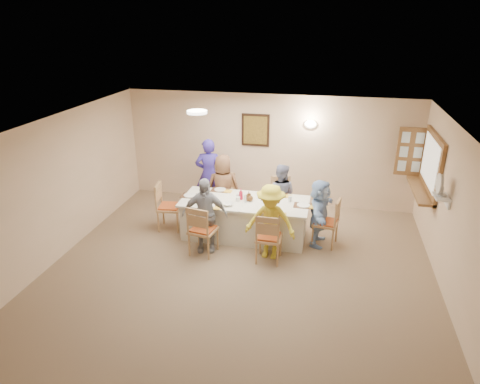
% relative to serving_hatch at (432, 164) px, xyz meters
% --- Properties ---
extents(ground, '(7.00, 7.00, 0.00)m').
position_rel_serving_hatch_xyz_m(ground, '(-3.21, -2.40, -1.50)').
color(ground, '#776448').
extents(room_walls, '(7.00, 7.00, 7.00)m').
position_rel_serving_hatch_xyz_m(room_walls, '(-3.21, -2.40, 0.01)').
color(room_walls, beige).
rests_on(room_walls, ground).
extents(wall_picture, '(0.62, 0.05, 0.72)m').
position_rel_serving_hatch_xyz_m(wall_picture, '(-3.51, 1.06, 0.20)').
color(wall_picture, black).
rests_on(wall_picture, room_walls).
extents(wall_sconce, '(0.26, 0.09, 0.18)m').
position_rel_serving_hatch_xyz_m(wall_sconce, '(-2.31, 1.04, 0.40)').
color(wall_sconce, white).
rests_on(wall_sconce, room_walls).
extents(ceiling_light, '(0.36, 0.36, 0.05)m').
position_rel_serving_hatch_xyz_m(ceiling_light, '(-4.21, -0.90, 0.97)').
color(ceiling_light, white).
rests_on(ceiling_light, room_walls).
extents(serving_hatch, '(0.06, 1.50, 1.15)m').
position_rel_serving_hatch_xyz_m(serving_hatch, '(0.00, 0.00, 0.00)').
color(serving_hatch, brown).
rests_on(serving_hatch, room_walls).
extents(hatch_sill, '(0.30, 1.50, 0.05)m').
position_rel_serving_hatch_xyz_m(hatch_sill, '(-0.12, 0.00, -0.53)').
color(hatch_sill, brown).
rests_on(hatch_sill, room_walls).
extents(shutter_door, '(0.55, 0.04, 1.00)m').
position_rel_serving_hatch_xyz_m(shutter_door, '(-0.26, 0.76, 0.00)').
color(shutter_door, brown).
rests_on(shutter_door, room_walls).
extents(fan_shelf, '(0.22, 0.36, 0.03)m').
position_rel_serving_hatch_xyz_m(fan_shelf, '(-0.08, -1.35, -0.10)').
color(fan_shelf, white).
rests_on(fan_shelf, room_walls).
extents(desk_fan, '(0.30, 0.30, 0.28)m').
position_rel_serving_hatch_xyz_m(desk_fan, '(-0.11, -1.35, 0.05)').
color(desk_fan, '#A5A5A8').
rests_on(desk_fan, fan_shelf).
extents(dining_table, '(2.44, 1.03, 0.76)m').
position_rel_serving_hatch_xyz_m(dining_table, '(-3.38, -0.72, -1.12)').
color(dining_table, beige).
rests_on(dining_table, ground).
extents(chair_back_left, '(0.50, 0.50, 0.94)m').
position_rel_serving_hatch_xyz_m(chair_back_left, '(-3.98, 0.08, -1.03)').
color(chair_back_left, tan).
rests_on(chair_back_left, ground).
extents(chair_back_right, '(0.54, 0.54, 0.95)m').
position_rel_serving_hatch_xyz_m(chair_back_right, '(-2.78, 0.08, -1.02)').
color(chair_back_right, tan).
rests_on(chair_back_right, ground).
extents(chair_front_left, '(0.54, 0.54, 0.97)m').
position_rel_serving_hatch_xyz_m(chair_front_left, '(-3.98, -1.52, -1.01)').
color(chair_front_left, tan).
rests_on(chair_front_left, ground).
extents(chair_front_right, '(0.46, 0.46, 0.95)m').
position_rel_serving_hatch_xyz_m(chair_front_right, '(-2.78, -1.52, -1.03)').
color(chair_front_right, tan).
rests_on(chair_front_right, ground).
extents(chair_left_end, '(0.53, 0.53, 0.98)m').
position_rel_serving_hatch_xyz_m(chair_left_end, '(-4.93, -0.72, -1.01)').
color(chair_left_end, tan).
rests_on(chair_left_end, ground).
extents(chair_right_end, '(0.53, 0.53, 0.95)m').
position_rel_serving_hatch_xyz_m(chair_right_end, '(-1.83, -0.72, -1.03)').
color(chair_right_end, tan).
rests_on(chair_right_end, ground).
extents(diner_back_left, '(0.84, 0.68, 1.42)m').
position_rel_serving_hatch_xyz_m(diner_back_left, '(-3.98, -0.04, -0.79)').
color(diner_back_left, brown).
rests_on(diner_back_left, ground).
extents(diner_back_right, '(0.74, 0.63, 1.31)m').
position_rel_serving_hatch_xyz_m(diner_back_right, '(-2.78, -0.04, -0.84)').
color(diner_back_right, slate).
rests_on(diner_back_right, ground).
extents(diner_front_left, '(0.96, 0.67, 1.42)m').
position_rel_serving_hatch_xyz_m(diner_front_left, '(-3.98, -1.40, -0.79)').
color(diner_front_left, '#9C9DA8').
rests_on(diner_front_left, ground).
extents(diner_front_right, '(0.98, 0.67, 1.39)m').
position_rel_serving_hatch_xyz_m(diner_front_right, '(-2.78, -1.40, -0.80)').
color(diner_front_right, yellow).
rests_on(diner_front_right, ground).
extents(diner_right_end, '(1.27, 0.59, 1.30)m').
position_rel_serving_hatch_xyz_m(diner_right_end, '(-1.96, -0.72, -0.85)').
color(diner_right_end, '#99BCEF').
rests_on(diner_right_end, ground).
extents(caregiver, '(0.74, 0.62, 1.62)m').
position_rel_serving_hatch_xyz_m(caregiver, '(-4.43, 0.43, -0.69)').
color(caregiver, '#3D2EA9').
rests_on(caregiver, ground).
extents(placemat_fl, '(0.35, 0.26, 0.01)m').
position_rel_serving_hatch_xyz_m(placemat_fl, '(-3.98, -1.14, -0.74)').
color(placemat_fl, '#472B19').
rests_on(placemat_fl, dining_table).
extents(plate_fl, '(0.24, 0.24, 0.02)m').
position_rel_serving_hatch_xyz_m(plate_fl, '(-3.98, -1.14, -0.73)').
color(plate_fl, white).
rests_on(plate_fl, dining_table).
extents(napkin_fl, '(0.13, 0.13, 0.01)m').
position_rel_serving_hatch_xyz_m(napkin_fl, '(-3.80, -1.19, -0.73)').
color(napkin_fl, yellow).
rests_on(napkin_fl, dining_table).
extents(placemat_fr, '(0.34, 0.25, 0.01)m').
position_rel_serving_hatch_xyz_m(placemat_fr, '(-2.78, -1.14, -0.74)').
color(placemat_fr, '#472B19').
rests_on(placemat_fr, dining_table).
extents(plate_fr, '(0.25, 0.25, 0.02)m').
position_rel_serving_hatch_xyz_m(plate_fr, '(-2.78, -1.14, -0.73)').
color(plate_fr, white).
rests_on(plate_fr, dining_table).
extents(napkin_fr, '(0.14, 0.14, 0.01)m').
position_rel_serving_hatch_xyz_m(napkin_fr, '(-2.60, -1.19, -0.73)').
color(napkin_fr, yellow).
rests_on(napkin_fr, dining_table).
extents(placemat_bl, '(0.36, 0.27, 0.01)m').
position_rel_serving_hatch_xyz_m(placemat_bl, '(-3.98, -0.30, -0.74)').
color(placemat_bl, '#472B19').
rests_on(placemat_bl, dining_table).
extents(plate_bl, '(0.23, 0.23, 0.01)m').
position_rel_serving_hatch_xyz_m(plate_bl, '(-3.98, -0.30, -0.73)').
color(plate_bl, white).
rests_on(plate_bl, dining_table).
extents(napkin_bl, '(0.15, 0.15, 0.01)m').
position_rel_serving_hatch_xyz_m(napkin_bl, '(-3.80, -0.35, -0.73)').
color(napkin_bl, yellow).
rests_on(napkin_bl, dining_table).
extents(placemat_br, '(0.34, 0.25, 0.01)m').
position_rel_serving_hatch_xyz_m(placemat_br, '(-2.78, -0.30, -0.74)').
color(placemat_br, '#472B19').
rests_on(placemat_br, dining_table).
extents(plate_br, '(0.26, 0.26, 0.02)m').
position_rel_serving_hatch_xyz_m(plate_br, '(-2.78, -0.30, -0.73)').
color(plate_br, white).
rests_on(plate_br, dining_table).
extents(napkin_br, '(0.15, 0.15, 0.01)m').
position_rel_serving_hatch_xyz_m(napkin_br, '(-2.60, -0.35, -0.73)').
color(napkin_br, yellow).
rests_on(napkin_br, dining_table).
extents(placemat_le, '(0.35, 0.26, 0.01)m').
position_rel_serving_hatch_xyz_m(placemat_le, '(-4.48, -0.72, -0.74)').
color(placemat_le, '#472B19').
rests_on(placemat_le, dining_table).
extents(plate_le, '(0.25, 0.25, 0.02)m').
position_rel_serving_hatch_xyz_m(plate_le, '(-4.48, -0.72, -0.73)').
color(plate_le, white).
rests_on(plate_le, dining_table).
extents(napkin_le, '(0.13, 0.13, 0.01)m').
position_rel_serving_hatch_xyz_m(napkin_le, '(-4.30, -0.77, -0.73)').
color(napkin_le, yellow).
rests_on(napkin_le, dining_table).
extents(placemat_re, '(0.36, 0.27, 0.01)m').
position_rel_serving_hatch_xyz_m(placemat_re, '(-2.26, -0.72, -0.74)').
color(placemat_re, '#472B19').
rests_on(placemat_re, dining_table).
extents(plate_re, '(0.25, 0.25, 0.02)m').
position_rel_serving_hatch_xyz_m(plate_re, '(-2.26, -0.72, -0.73)').
color(plate_re, white).
rests_on(plate_re, dining_table).
extents(napkin_re, '(0.13, 0.13, 0.01)m').
position_rel_serving_hatch_xyz_m(napkin_re, '(-2.08, -0.77, -0.73)').
color(napkin_re, yellow).
rests_on(napkin_re, dining_table).
extents(teacup_a, '(0.14, 0.14, 0.09)m').
position_rel_serving_hatch_xyz_m(teacup_a, '(-4.15, -1.05, -0.69)').
color(teacup_a, white).
rests_on(teacup_a, dining_table).
extents(teacup_b, '(0.09, 0.09, 0.07)m').
position_rel_serving_hatch_xyz_m(teacup_b, '(-2.99, -0.21, -0.70)').
color(teacup_b, white).
rests_on(teacup_b, dining_table).
extents(bowl_a, '(0.26, 0.26, 0.05)m').
position_rel_serving_hatch_xyz_m(bowl_a, '(-3.64, -1.00, -0.72)').
color(bowl_a, white).
rests_on(bowl_a, dining_table).
extents(bowl_b, '(0.26, 0.26, 0.06)m').
position_rel_serving_hatch_xyz_m(bowl_b, '(-3.05, -0.43, -0.71)').
color(bowl_b, white).
rests_on(bowl_b, dining_table).
extents(condiment_ketchup, '(0.10, 0.10, 0.22)m').
position_rel_serving_hatch_xyz_m(condiment_ketchup, '(-3.46, -0.67, -0.63)').
color(condiment_ketchup, red).
rests_on(condiment_ketchup, dining_table).
extents(condiment_brown, '(0.08, 0.08, 0.18)m').
position_rel_serving_hatch_xyz_m(condiment_brown, '(-3.31, -0.69, -0.65)').
color(condiment_brown, brown).
rests_on(condiment_brown, dining_table).
extents(condiment_malt, '(0.21, 0.21, 0.16)m').
position_rel_serving_hatch_xyz_m(condiment_malt, '(-3.28, -0.71, -0.66)').
color(condiment_malt, brown).
rests_on(condiment_malt, dining_table).
extents(drinking_glass, '(0.06, 0.06, 0.09)m').
position_rel_serving_hatch_xyz_m(drinking_glass, '(-3.53, -0.67, -0.68)').
color(drinking_glass, silver).
rests_on(drinking_glass, dining_table).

